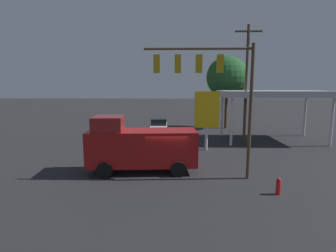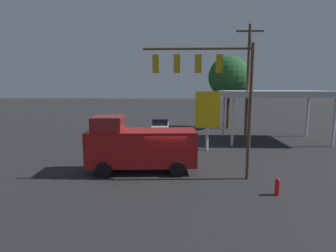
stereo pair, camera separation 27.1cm
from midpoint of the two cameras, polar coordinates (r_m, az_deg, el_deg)
name	(u,v)px [view 2 (the right image)]	position (r m, az deg, el deg)	size (l,w,h in m)	color
ground_plane	(167,172)	(17.06, 0.17, -9.90)	(200.00, 200.00, 0.00)	#262628
traffic_signal_assembly	(209,78)	(15.18, 9.47, 10.22)	(6.17, 0.43, 7.79)	#473828
utility_pole	(248,83)	(25.28, 17.24, 8.94)	(2.40, 0.26, 10.86)	#473828
gas_station_canopy	(275,94)	(28.01, 22.47, 6.36)	(10.22, 6.25, 4.98)	#B2B7BC
price_sign	(208,111)	(22.29, 8.97, 3.14)	(2.06, 0.27, 5.00)	silver
delivery_truck	(139,146)	(16.76, -5.85, -4.26)	(6.95, 2.95, 3.58)	maroon
sedan_waiting	(160,127)	(28.94, -1.41, -0.24)	(2.19, 4.47, 1.93)	silver
street_tree	(229,77)	(34.63, 13.38, 10.29)	(5.26, 5.26, 9.19)	#4C331E
fire_hydrant	(277,187)	(14.61, 23.21, -12.05)	(0.24, 0.24, 0.88)	red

